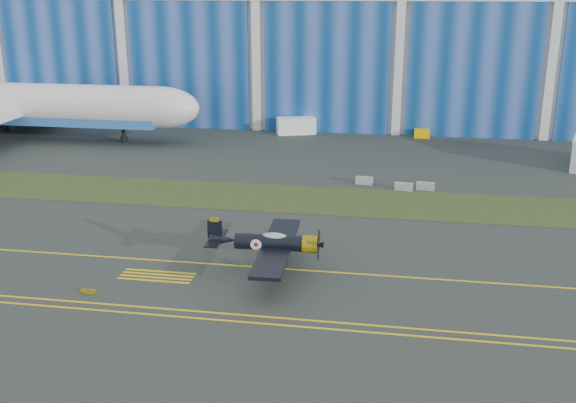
# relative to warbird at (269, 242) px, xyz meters

# --- Properties ---
(ground) EXTENTS (260.00, 260.00, 0.00)m
(ground) POSITION_rel_warbird_xyz_m (9.28, 5.51, -2.48)
(ground) COLOR #303634
(ground) RESTS_ON ground
(grass_median) EXTENTS (260.00, 10.00, 0.02)m
(grass_median) POSITION_rel_warbird_xyz_m (9.28, 19.51, -2.46)
(grass_median) COLOR #475128
(grass_median) RESTS_ON ground
(hangar) EXTENTS (220.00, 45.70, 30.00)m
(hangar) POSITION_rel_warbird_xyz_m (9.28, 77.29, 12.48)
(hangar) COLOR silver
(hangar) RESTS_ON ground
(taxiway_centreline) EXTENTS (200.00, 0.20, 0.02)m
(taxiway_centreline) POSITION_rel_warbird_xyz_m (9.28, 0.51, -2.47)
(taxiway_centreline) COLOR yellow
(taxiway_centreline) RESTS_ON ground
(edge_line_near) EXTENTS (80.00, 0.20, 0.02)m
(edge_line_near) POSITION_rel_warbird_xyz_m (9.28, -8.99, -2.47)
(edge_line_near) COLOR yellow
(edge_line_near) RESTS_ON ground
(edge_line_far) EXTENTS (80.00, 0.20, 0.02)m
(edge_line_far) POSITION_rel_warbird_xyz_m (9.28, -7.99, -2.47)
(edge_line_far) COLOR yellow
(edge_line_far) RESTS_ON ground
(hold_short_ladder) EXTENTS (6.00, 2.40, 0.02)m
(hold_short_ladder) POSITION_rel_warbird_xyz_m (-8.72, -2.59, -2.47)
(hold_short_ladder) COLOR yellow
(hold_short_ladder) RESTS_ON ground
(guard_board_left) EXTENTS (1.20, 0.15, 0.35)m
(guard_board_left) POSITION_rel_warbird_xyz_m (-12.72, -6.49, -2.30)
(guard_board_left) COLOR yellow
(guard_board_left) RESTS_ON ground
(warbird) EXTENTS (11.07, 13.17, 3.79)m
(warbird) POSITION_rel_warbird_xyz_m (0.00, 0.00, 0.00)
(warbird) COLOR black
(warbird) RESTS_ON ground
(shipping_container) EXTENTS (6.38, 4.17, 2.57)m
(shipping_container) POSITION_rel_warbird_xyz_m (-6.10, 52.77, -1.19)
(shipping_container) COLOR white
(shipping_container) RESTS_ON ground
(tug) EXTENTS (2.35, 1.51, 1.35)m
(tug) POSITION_rel_warbird_xyz_m (13.30, 53.06, -1.81)
(tug) COLOR #FFBE00
(tug) RESTS_ON ground
(barrier_a) EXTENTS (2.05, 0.81, 0.90)m
(barrier_a) POSITION_rel_warbird_xyz_m (6.11, 26.43, -2.03)
(barrier_a) COLOR #989C94
(barrier_a) RESTS_ON ground
(barrier_b) EXTENTS (2.07, 0.92, 0.90)m
(barrier_b) POSITION_rel_warbird_xyz_m (10.68, 24.62, -2.03)
(barrier_b) COLOR #959B95
(barrier_b) RESTS_ON ground
(barrier_c) EXTENTS (2.07, 0.91, 0.90)m
(barrier_c) POSITION_rel_warbird_xyz_m (13.13, 25.28, -2.03)
(barrier_c) COLOR #8F9995
(barrier_c) RESTS_ON ground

